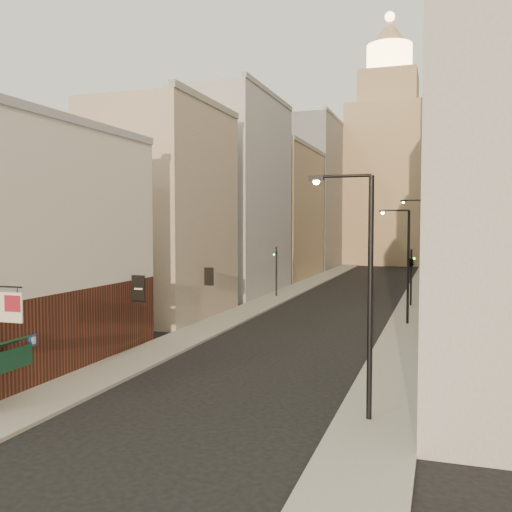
{
  "coord_description": "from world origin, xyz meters",
  "views": [
    {
      "loc": [
        8.64,
        -13.71,
        7.17
      ],
      "look_at": [
        -1.17,
        16.18,
        5.4
      ],
      "focal_mm": 40.0,
      "sensor_mm": 36.0,
      "label": 1
    }
  ],
  "objects_px": {
    "clock_tower": "(388,166)",
    "streetlamp_mid": "(405,260)",
    "streetlamp_far": "(421,239)",
    "traffic_light_right": "(411,262)",
    "white_tower": "(454,148)",
    "traffic_light_left": "(276,260)",
    "streetlamp_near": "(364,282)"
  },
  "relations": [
    {
      "from": "streetlamp_mid",
      "to": "traffic_light_left",
      "type": "height_order",
      "value": "streetlamp_mid"
    },
    {
      "from": "white_tower",
      "to": "traffic_light_right",
      "type": "relative_size",
      "value": 8.3
    },
    {
      "from": "white_tower",
      "to": "streetlamp_mid",
      "type": "height_order",
      "value": "white_tower"
    },
    {
      "from": "clock_tower",
      "to": "traffic_light_left",
      "type": "bearing_deg",
      "value": -96.21
    },
    {
      "from": "streetlamp_near",
      "to": "traffic_light_right",
      "type": "bearing_deg",
      "value": 88.6
    },
    {
      "from": "streetlamp_near",
      "to": "streetlamp_far",
      "type": "xyz_separation_m",
      "value": [
        0.43,
        43.36,
        0.49
      ]
    },
    {
      "from": "clock_tower",
      "to": "streetlamp_mid",
      "type": "bearing_deg",
      "value": -83.66
    },
    {
      "from": "streetlamp_far",
      "to": "traffic_light_right",
      "type": "height_order",
      "value": "streetlamp_far"
    },
    {
      "from": "traffic_light_right",
      "to": "clock_tower",
      "type": "bearing_deg",
      "value": -69.38
    },
    {
      "from": "clock_tower",
      "to": "white_tower",
      "type": "height_order",
      "value": "clock_tower"
    },
    {
      "from": "clock_tower",
      "to": "traffic_light_right",
      "type": "xyz_separation_m",
      "value": [
        7.1,
        -54.98,
        -13.73
      ]
    },
    {
      "from": "streetlamp_near",
      "to": "streetlamp_mid",
      "type": "relative_size",
      "value": 1.09
    },
    {
      "from": "white_tower",
      "to": "streetlamp_far",
      "type": "distance_m",
      "value": 30.98
    },
    {
      "from": "clock_tower",
      "to": "traffic_light_left",
      "type": "xyz_separation_m",
      "value": [
        -5.72,
        -52.56,
        -13.96
      ]
    },
    {
      "from": "traffic_light_right",
      "to": "traffic_light_left",
      "type": "bearing_deg",
      "value": 2.58
    },
    {
      "from": "white_tower",
      "to": "streetlamp_near",
      "type": "relative_size",
      "value": 4.64
    },
    {
      "from": "streetlamp_near",
      "to": "traffic_light_right",
      "type": "distance_m",
      "value": 30.3
    },
    {
      "from": "white_tower",
      "to": "traffic_light_right",
      "type": "bearing_deg",
      "value": -95.44
    },
    {
      "from": "streetlamp_mid",
      "to": "traffic_light_left",
      "type": "relative_size",
      "value": 1.64
    },
    {
      "from": "streetlamp_near",
      "to": "white_tower",
      "type": "bearing_deg",
      "value": 85.58
    },
    {
      "from": "streetlamp_near",
      "to": "traffic_light_right",
      "type": "height_order",
      "value": "streetlamp_near"
    },
    {
      "from": "streetlamp_near",
      "to": "traffic_light_right",
      "type": "relative_size",
      "value": 1.79
    },
    {
      "from": "white_tower",
      "to": "streetlamp_near",
      "type": "xyz_separation_m",
      "value": [
        -4.02,
        -71.25,
        -13.49
      ]
    },
    {
      "from": "traffic_light_right",
      "to": "streetlamp_far",
      "type": "bearing_deg",
      "value": -78.13
    },
    {
      "from": "traffic_light_left",
      "to": "traffic_light_right",
      "type": "distance_m",
      "value": 13.04
    },
    {
      "from": "streetlamp_mid",
      "to": "traffic_light_right",
      "type": "relative_size",
      "value": 1.64
    },
    {
      "from": "traffic_light_left",
      "to": "streetlamp_near",
      "type": "bearing_deg",
      "value": 97.03
    },
    {
      "from": "streetlamp_far",
      "to": "clock_tower",
      "type": "bearing_deg",
      "value": 102.4
    },
    {
      "from": "streetlamp_near",
      "to": "streetlamp_mid",
      "type": "bearing_deg",
      "value": 88.34
    },
    {
      "from": "white_tower",
      "to": "traffic_light_right",
      "type": "height_order",
      "value": "white_tower"
    },
    {
      "from": "clock_tower",
      "to": "streetlamp_mid",
      "type": "distance_m",
      "value": 66.1
    },
    {
      "from": "clock_tower",
      "to": "streetlamp_far",
      "type": "height_order",
      "value": "clock_tower"
    }
  ]
}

